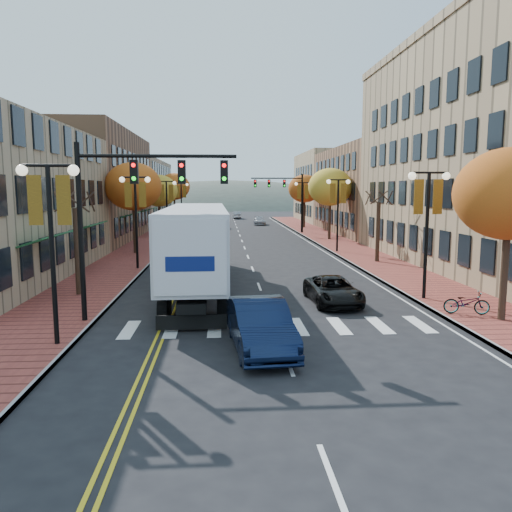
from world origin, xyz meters
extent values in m
plane|color=black|center=(0.00, 0.00, 0.00)|extent=(200.00, 200.00, 0.00)
cube|color=brown|center=(-9.00, 32.50, 0.07)|extent=(4.00, 85.00, 0.15)
cube|color=brown|center=(9.00, 32.50, 0.07)|extent=(4.00, 85.00, 0.15)
cube|color=brown|center=(-17.00, 36.00, 5.50)|extent=(12.00, 24.00, 11.00)
cube|color=#9E8966|center=(-17.00, 61.00, 4.75)|extent=(12.00, 26.00, 9.50)
cube|color=brown|center=(18.50, 42.00, 5.00)|extent=(15.00, 24.00, 10.00)
cube|color=#9E8966|center=(18.50, 64.00, 5.50)|extent=(15.00, 20.00, 11.00)
cylinder|color=#382619|center=(-9.00, 8.00, 2.25)|extent=(0.28, 0.28, 4.20)
cylinder|color=#382619|center=(-9.00, 24.00, 2.60)|extent=(0.28, 0.28, 4.90)
ellipsoid|color=#C95117|center=(-9.00, 24.00, 5.46)|extent=(4.48, 4.48, 3.81)
cylinder|color=#382619|center=(-9.00, 40.00, 2.42)|extent=(0.28, 0.28, 4.55)
ellipsoid|color=gold|center=(-9.00, 40.00, 5.07)|extent=(4.16, 4.16, 3.54)
cylinder|color=#382619|center=(-9.00, 58.00, 2.67)|extent=(0.28, 0.28, 5.04)
ellipsoid|color=#C95117|center=(-9.00, 58.00, 5.62)|extent=(4.61, 4.61, 3.92)
cylinder|color=#382619|center=(9.00, 2.00, 2.42)|extent=(0.28, 0.28, 4.55)
ellipsoid|color=#C95117|center=(9.00, 2.00, 5.07)|extent=(4.16, 4.16, 3.54)
cylinder|color=#382619|center=(9.00, 18.00, 2.25)|extent=(0.28, 0.28, 4.20)
cylinder|color=#382619|center=(9.00, 34.00, 2.60)|extent=(0.28, 0.28, 4.90)
ellipsoid|color=gold|center=(9.00, 34.00, 5.46)|extent=(4.48, 4.48, 3.81)
cylinder|color=#382619|center=(9.00, 50.00, 2.53)|extent=(0.28, 0.28, 4.76)
ellipsoid|color=#C95117|center=(9.00, 50.00, 5.30)|extent=(4.35, 4.35, 3.70)
cylinder|color=black|center=(-7.50, 0.00, 3.00)|extent=(0.16, 0.16, 6.00)
cylinder|color=black|center=(-7.50, 0.00, 6.00)|extent=(1.60, 0.10, 0.10)
sphere|color=#FFF2CC|center=(-8.30, 0.00, 5.85)|extent=(0.36, 0.36, 0.36)
sphere|color=#FFF2CC|center=(-6.70, 0.00, 5.85)|extent=(0.36, 0.36, 0.36)
cube|color=orange|center=(-7.95, 0.00, 4.90)|extent=(0.45, 0.03, 1.60)
cube|color=orange|center=(-7.05, 0.00, 4.90)|extent=(0.45, 0.03, 1.60)
cylinder|color=black|center=(-7.50, 16.00, 3.00)|extent=(0.16, 0.16, 6.00)
cylinder|color=black|center=(-7.50, 16.00, 6.00)|extent=(1.60, 0.10, 0.10)
sphere|color=#FFF2CC|center=(-8.30, 16.00, 5.85)|extent=(0.36, 0.36, 0.36)
sphere|color=#FFF2CC|center=(-6.70, 16.00, 5.85)|extent=(0.36, 0.36, 0.36)
cube|color=orange|center=(-7.95, 16.00, 4.90)|extent=(0.45, 0.03, 1.60)
cube|color=orange|center=(-7.05, 16.00, 4.90)|extent=(0.45, 0.03, 1.60)
cylinder|color=black|center=(-7.50, 34.00, 3.00)|extent=(0.16, 0.16, 6.00)
cylinder|color=black|center=(-7.50, 34.00, 6.00)|extent=(1.60, 0.10, 0.10)
sphere|color=#FFF2CC|center=(-8.30, 34.00, 5.85)|extent=(0.36, 0.36, 0.36)
sphere|color=#FFF2CC|center=(-6.70, 34.00, 5.85)|extent=(0.36, 0.36, 0.36)
cube|color=orange|center=(-7.95, 34.00, 4.90)|extent=(0.45, 0.03, 1.60)
cube|color=orange|center=(-7.05, 34.00, 4.90)|extent=(0.45, 0.03, 1.60)
cylinder|color=black|center=(-7.50, 52.00, 3.00)|extent=(0.16, 0.16, 6.00)
cylinder|color=black|center=(-7.50, 52.00, 6.00)|extent=(1.60, 0.10, 0.10)
sphere|color=#FFF2CC|center=(-8.30, 52.00, 5.85)|extent=(0.36, 0.36, 0.36)
sphere|color=#FFF2CC|center=(-6.70, 52.00, 5.85)|extent=(0.36, 0.36, 0.36)
cube|color=orange|center=(-7.95, 52.00, 4.90)|extent=(0.45, 0.03, 1.60)
cube|color=orange|center=(-7.05, 52.00, 4.90)|extent=(0.45, 0.03, 1.60)
cylinder|color=black|center=(7.50, 6.00, 3.00)|extent=(0.16, 0.16, 6.00)
cylinder|color=black|center=(7.50, 6.00, 6.00)|extent=(1.60, 0.10, 0.10)
sphere|color=#FFF2CC|center=(6.70, 6.00, 5.85)|extent=(0.36, 0.36, 0.36)
sphere|color=#FFF2CC|center=(8.30, 6.00, 5.85)|extent=(0.36, 0.36, 0.36)
cube|color=orange|center=(7.05, 6.00, 4.90)|extent=(0.45, 0.03, 1.60)
cube|color=orange|center=(7.95, 6.00, 4.90)|extent=(0.45, 0.03, 1.60)
cylinder|color=black|center=(7.50, 24.00, 3.00)|extent=(0.16, 0.16, 6.00)
cylinder|color=black|center=(7.50, 24.00, 6.00)|extent=(1.60, 0.10, 0.10)
sphere|color=#FFF2CC|center=(6.70, 24.00, 5.85)|extent=(0.36, 0.36, 0.36)
sphere|color=#FFF2CC|center=(8.30, 24.00, 5.85)|extent=(0.36, 0.36, 0.36)
cube|color=orange|center=(7.05, 24.00, 4.90)|extent=(0.45, 0.03, 1.60)
cube|color=orange|center=(7.95, 24.00, 4.90)|extent=(0.45, 0.03, 1.60)
cylinder|color=black|center=(7.50, 42.00, 3.00)|extent=(0.16, 0.16, 6.00)
cylinder|color=black|center=(7.50, 42.00, 6.00)|extent=(1.60, 0.10, 0.10)
sphere|color=#FFF2CC|center=(6.70, 42.00, 5.85)|extent=(0.36, 0.36, 0.36)
sphere|color=#FFF2CC|center=(8.30, 42.00, 5.85)|extent=(0.36, 0.36, 0.36)
cube|color=orange|center=(7.05, 42.00, 4.90)|extent=(0.45, 0.03, 1.60)
cube|color=orange|center=(7.95, 42.00, 4.90)|extent=(0.45, 0.03, 1.60)
cylinder|color=black|center=(-7.40, 3.00, 3.50)|extent=(0.20, 0.20, 7.00)
cylinder|color=black|center=(-4.40, 3.00, 6.50)|extent=(6.00, 0.14, 0.14)
cube|color=black|center=(-5.30, 3.00, 5.90)|extent=(0.30, 0.25, 0.90)
sphere|color=#FF0C0C|center=(-5.30, 2.86, 6.15)|extent=(0.16, 0.16, 0.16)
cube|color=black|center=(-3.50, 3.00, 5.90)|extent=(0.30, 0.25, 0.90)
sphere|color=#FF0C0C|center=(-3.50, 2.86, 6.15)|extent=(0.16, 0.16, 0.16)
cube|color=black|center=(-1.88, 3.00, 5.90)|extent=(0.30, 0.25, 0.90)
sphere|color=#FF0C0C|center=(-1.88, 2.86, 6.15)|extent=(0.16, 0.16, 0.16)
cylinder|color=black|center=(7.40, 42.00, 3.50)|extent=(0.20, 0.20, 7.00)
cylinder|color=black|center=(4.40, 42.00, 6.50)|extent=(6.00, 0.14, 0.14)
cube|color=black|center=(5.30, 42.00, 5.90)|extent=(0.30, 0.25, 0.90)
sphere|color=#FF0C0C|center=(5.30, 41.86, 6.15)|extent=(0.16, 0.16, 0.16)
cube|color=black|center=(3.50, 42.00, 5.90)|extent=(0.30, 0.25, 0.90)
sphere|color=#FF0C0C|center=(3.50, 41.86, 6.15)|extent=(0.16, 0.16, 0.16)
cube|color=black|center=(1.88, 42.00, 5.90)|extent=(0.30, 0.25, 0.90)
sphere|color=#FF0C0C|center=(1.88, 41.86, 6.15)|extent=(0.16, 0.16, 0.16)
cube|color=black|center=(-3.27, 8.30, 0.93)|extent=(1.37, 14.19, 0.38)
cube|color=silver|center=(-3.27, 8.30, 2.83)|extent=(3.11, 14.22, 3.05)
cube|color=black|center=(-3.44, 17.02, 1.80)|extent=(2.79, 3.32, 2.73)
cylinder|color=black|center=(-4.30, 2.61, 0.55)|extent=(0.40, 1.10, 1.09)
cylinder|color=black|center=(-2.01, 2.65, 0.55)|extent=(0.40, 1.10, 1.09)
cylinder|color=black|center=(-4.32, 3.91, 0.55)|extent=(0.40, 1.10, 1.09)
cylinder|color=black|center=(-2.04, 3.96, 0.55)|extent=(0.40, 1.10, 1.09)
cylinder|color=black|center=(-4.56, 15.68, 0.55)|extent=(0.40, 1.10, 1.09)
cylinder|color=black|center=(-2.27, 15.73, 0.55)|extent=(0.40, 1.10, 1.09)
cylinder|color=black|center=(-4.60, 18.08, 0.55)|extent=(0.40, 1.10, 1.09)
cylinder|color=black|center=(-2.32, 18.13, 0.55)|extent=(0.40, 1.10, 1.09)
imported|color=black|center=(-0.76, -0.63, 0.82)|extent=(2.19, 5.13, 1.65)
imported|color=black|center=(3.10, 5.79, 0.62)|extent=(2.25, 4.55, 1.24)
imported|color=white|center=(-2.30, 51.18, 0.74)|extent=(2.19, 4.50, 1.48)
imported|color=#95949B|center=(3.50, 57.01, 0.61)|extent=(1.86, 4.26, 1.22)
imported|color=#939298|center=(0.59, 72.37, 0.65)|extent=(1.38, 3.95, 1.30)
imported|color=gray|center=(8.03, 2.93, 0.62)|extent=(1.90, 1.07, 0.95)
camera|label=1|loc=(-1.96, -16.48, 5.26)|focal=35.00mm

